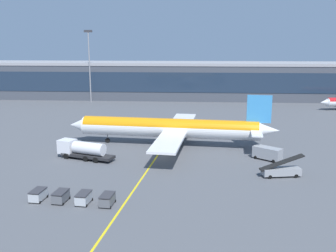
% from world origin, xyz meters
% --- Properties ---
extents(ground_plane, '(700.00, 700.00, 0.00)m').
position_xyz_m(ground_plane, '(0.00, 0.00, 0.00)').
color(ground_plane, '#515459').
extents(apron_lead_in_line, '(8.43, 79.62, 0.01)m').
position_xyz_m(apron_lead_in_line, '(-1.42, 2.00, 0.00)').
color(apron_lead_in_line, yellow).
rests_on(apron_lead_in_line, ground_plane).
extents(terminal_building, '(211.93, 18.29, 13.47)m').
position_xyz_m(terminal_building, '(6.66, 75.97, 6.75)').
color(terminal_building, '#424751').
rests_on(terminal_building, ground_plane).
extents(main_airliner, '(43.13, 34.44, 10.76)m').
position_xyz_m(main_airliner, '(0.40, 8.23, 3.68)').
color(main_airliner, white).
rests_on(main_airliner, ground_plane).
extents(fuel_tanker, '(11.04, 5.76, 3.25)m').
position_xyz_m(fuel_tanker, '(-14.93, -1.97, 1.75)').
color(fuel_tanker, '#232326').
rests_on(fuel_tanker, ground_plane).
extents(belt_loader, '(7.02, 2.90, 3.49)m').
position_xyz_m(belt_loader, '(18.95, -9.05, 0.99)').
color(belt_loader, gray).
rests_on(belt_loader, ground_plane).
extents(crew_van, '(5.24, 4.72, 2.30)m').
position_xyz_m(crew_van, '(18.46, -0.34, 1.31)').
color(crew_van, gray).
rests_on(crew_van, ground_plane).
extents(baggage_cart_0, '(1.84, 2.79, 1.48)m').
position_xyz_m(baggage_cart_0, '(-15.46, -20.77, 0.78)').
color(baggage_cart_0, '#B2B7BC').
rests_on(baggage_cart_0, ground_plane).
extents(baggage_cart_1, '(1.84, 2.79, 1.48)m').
position_xyz_m(baggage_cart_1, '(-12.27, -21.08, 0.78)').
color(baggage_cart_1, '#595B60').
rests_on(baggage_cart_1, ground_plane).
extents(baggage_cart_2, '(1.84, 2.79, 1.48)m').
position_xyz_m(baggage_cart_2, '(-9.08, -21.38, 0.78)').
color(baggage_cart_2, '#B2B7BC').
rests_on(baggage_cart_2, ground_plane).
extents(baggage_cart_3, '(1.84, 2.79, 1.48)m').
position_xyz_m(baggage_cart_3, '(-5.90, -21.68, 0.78)').
color(baggage_cart_3, '#595B60').
rests_on(baggage_cart_3, ground_plane).
extents(apron_light_mast_0, '(2.80, 0.50, 24.74)m').
position_xyz_m(apron_light_mast_0, '(-31.17, 64.01, 14.38)').
color(apron_light_mast_0, gray).
rests_on(apron_light_mast_0, ground_plane).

